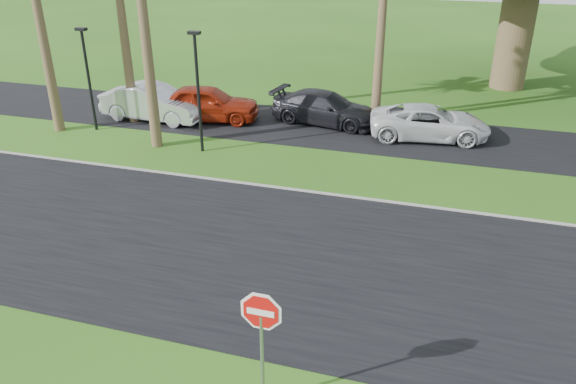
% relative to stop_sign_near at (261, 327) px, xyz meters
% --- Properties ---
extents(ground, '(120.00, 120.00, 0.00)m').
position_rel_stop_sign_near_xyz_m(ground, '(-0.50, 3.00, -1.77)').
color(ground, '#285314').
rests_on(ground, ground).
extents(road, '(120.00, 8.00, 0.02)m').
position_rel_stop_sign_near_xyz_m(road, '(-0.50, 5.00, -1.76)').
color(road, black).
rests_on(road, ground).
extents(parking_strip, '(120.00, 5.00, 0.02)m').
position_rel_stop_sign_near_xyz_m(parking_strip, '(-0.50, 15.50, -1.76)').
color(parking_strip, black).
rests_on(parking_strip, ground).
extents(curb, '(120.00, 0.12, 0.06)m').
position_rel_stop_sign_near_xyz_m(curb, '(-0.50, 9.05, -1.74)').
color(curb, gray).
rests_on(curb, ground).
extents(stop_sign_near, '(1.05, 0.07, 2.62)m').
position_rel_stop_sign_near_xyz_m(stop_sign_near, '(0.00, 0.00, 0.00)').
color(stop_sign_near, gray).
rests_on(stop_sign_near, ground).
extents(streetlight_left, '(0.45, 0.25, 4.34)m').
position_rel_stop_sign_near_xyz_m(streetlight_left, '(-12.00, 12.50, 0.72)').
color(streetlight_left, black).
rests_on(streetlight_left, ground).
extents(streetlight_right, '(0.45, 0.25, 4.64)m').
position_rel_stop_sign_near_xyz_m(streetlight_right, '(-6.50, 11.50, 0.88)').
color(streetlight_right, black).
rests_on(streetlight_right, ground).
extents(car_silver, '(4.91, 1.92, 1.59)m').
position_rel_stop_sign_near_xyz_m(car_silver, '(-10.18, 14.43, -0.98)').
color(car_silver, silver).
rests_on(car_silver, ground).
extents(car_red, '(4.97, 2.78, 1.60)m').
position_rel_stop_sign_near_xyz_m(car_red, '(-7.85, 15.04, -0.97)').
color(car_red, maroon).
rests_on(car_red, ground).
extents(car_dark, '(5.10, 2.70, 1.41)m').
position_rel_stop_sign_near_xyz_m(car_dark, '(-2.62, 16.17, -1.07)').
color(car_dark, black).
rests_on(car_dark, ground).
extents(car_minivan, '(5.16, 2.92, 1.36)m').
position_rel_stop_sign_near_xyz_m(car_minivan, '(1.97, 15.54, -1.09)').
color(car_minivan, silver).
rests_on(car_minivan, ground).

